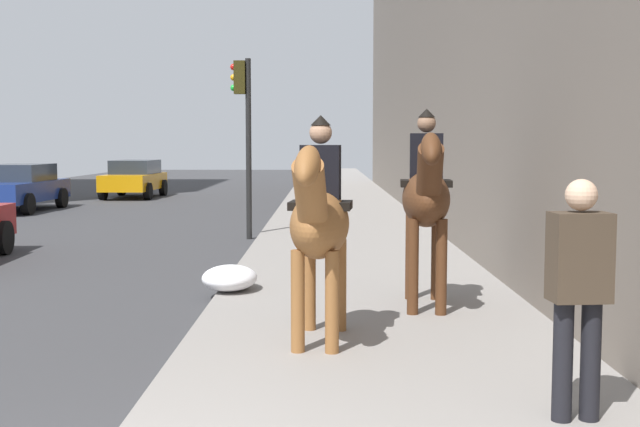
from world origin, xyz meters
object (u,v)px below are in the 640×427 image
traffic_light_near_curb (244,119)px  mounted_horse_far (426,196)px  mounted_horse_near (319,220)px  car_far_lane (134,178)px  car_mid_lane (19,187)px  pedestrian_greeting (579,283)px

traffic_light_near_curb → mounted_horse_far: bearing=-159.5°
mounted_horse_near → car_far_lane: mounted_horse_near is taller
car_mid_lane → traffic_light_near_curb: traffic_light_near_curb is taller
pedestrian_greeting → car_mid_lane: (18.91, 11.17, -0.35)m
pedestrian_greeting → car_mid_lane: 21.97m
pedestrian_greeting → traffic_light_near_curb: bearing=11.9°
traffic_light_near_curb → car_far_lane: bearing=22.6°
mounted_horse_near → mounted_horse_far: bearing=149.2°
pedestrian_greeting → car_far_lane: pedestrian_greeting is taller
mounted_horse_near → mounted_horse_far: size_ratio=0.94×
car_mid_lane → car_far_lane: (6.17, -2.09, 0.02)m
car_far_lane → mounted_horse_far: bearing=23.3°
car_far_lane → traffic_light_near_curb: 14.65m
mounted_horse_near → car_far_lane: size_ratio=0.55×
pedestrian_greeting → car_far_lane: (25.08, 9.08, -0.33)m
mounted_horse_far → pedestrian_greeting: (-3.86, -0.57, -0.35)m
pedestrian_greeting → traffic_light_near_curb: traffic_light_near_curb is taller
pedestrian_greeting → traffic_light_near_curb: (11.67, 3.49, 1.50)m
mounted_horse_far → car_far_lane: 22.88m
mounted_horse_far → car_far_lane: mounted_horse_far is taller
car_mid_lane → traffic_light_near_curb: size_ratio=1.13×
mounted_horse_near → pedestrian_greeting: bearing=45.6°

